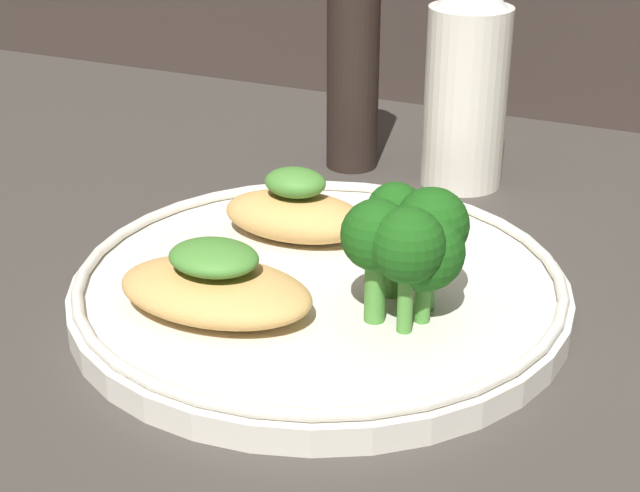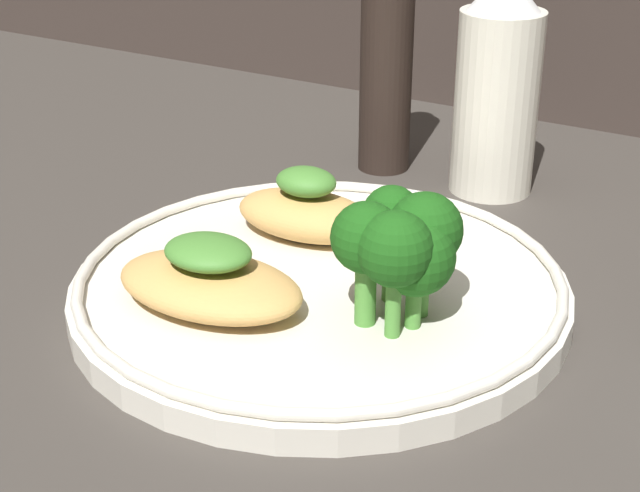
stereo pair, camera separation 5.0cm
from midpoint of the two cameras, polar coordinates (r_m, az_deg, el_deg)
The scene contains 7 objects.
ground_plane at distance 52.10cm, azimuth 2.77°, elevation -3.94°, with size 180.00×180.00×1.00cm, color #3D3833.
plate at distance 51.38cm, azimuth 2.80°, elevation -2.49°, with size 26.06×26.06×2.00cm.
grilled_meat_front at distance 48.16cm, azimuth -3.49°, elevation -2.11°, with size 10.27×6.63×3.67cm.
grilled_meat_middle at distance 55.48cm, azimuth 1.79°, elevation 2.00°, with size 8.71×5.23×4.12cm.
broccoli_bunch at distance 45.82cm, azimuth 7.86°, elevation 0.12°, with size 5.74×6.11×6.40cm.
sauce_bottle at distance 65.40cm, azimuth 12.49°, elevation 8.90°, with size 5.48×5.48×14.65cm.
pepper_grinder at distance 67.90cm, azimuth 6.05°, elevation 10.98°, with size 3.61×3.61×17.57cm.
Camera 2 is at (23.08, -39.08, 25.21)cm, focal length 55.00 mm.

